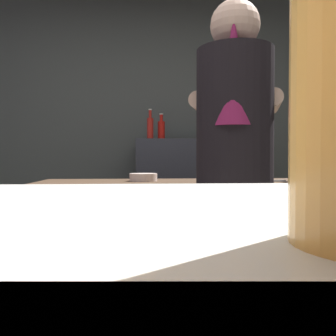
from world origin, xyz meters
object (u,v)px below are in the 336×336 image
object	(u,v)px
mixing_bowl	(143,177)
bottle_soy	(161,129)
knife_block	(306,163)
bottle_olive_oil	(235,130)
bottle_vinegar	(150,127)
bartender	(234,167)
chefs_knife	(265,181)

from	to	relation	value
mixing_bowl	bottle_soy	distance (m)	1.10
knife_block	bottle_olive_oil	size ratio (longest dim) A/B	1.23
bottle_olive_oil	bottle_vinegar	bearing A→B (deg)	-167.68
mixing_bowl	bottle_olive_oil	world-z (taller)	bottle_olive_oil
bottle_vinegar	bottle_soy	distance (m)	0.11
bottle_soy	bartender	bearing A→B (deg)	-80.91
chefs_knife	bottle_soy	xyz separation A→B (m)	(-0.53, 1.14, 0.38)
mixing_bowl	chefs_knife	size ratio (longest dim) A/B	0.67
knife_block	bottle_olive_oil	world-z (taller)	bottle_olive_oil
bottle_vinegar	bottle_olive_oil	world-z (taller)	bottle_vinegar
mixing_bowl	bottle_olive_oil	size ratio (longest dim) A/B	0.70
mixing_bowl	chefs_knife	bearing A→B (deg)	-9.05
knife_block	mixing_bowl	distance (m)	0.95
bartender	mixing_bowl	size ratio (longest dim) A/B	10.96
chefs_knife	knife_block	bearing A→B (deg)	0.49
knife_block	bottle_olive_oil	bearing A→B (deg)	95.16
mixing_bowl	bottle_soy	bearing A→B (deg)	81.37
knife_block	bottle_soy	xyz separation A→B (m)	(-0.79, 1.09, 0.28)
bottle_olive_oil	bottle_soy	world-z (taller)	bottle_olive_oil
bartender	knife_block	bearing A→B (deg)	-32.86
bottle_vinegar	bottle_soy	size ratio (longest dim) A/B	1.13
bottle_vinegar	bottle_olive_oil	xyz separation A→B (m)	(0.77, 0.17, -0.01)
chefs_knife	mixing_bowl	bearing A→B (deg)	161.32
knife_block	bottle_olive_oil	distance (m)	1.25
bartender	knife_block	world-z (taller)	bartender
chefs_knife	bottle_soy	size ratio (longest dim) A/B	1.08
bottle_olive_oil	bartender	bearing A→B (deg)	-104.50
bottle_olive_oil	bottle_soy	xyz separation A→B (m)	(-0.68, -0.12, -0.00)
mixing_bowl	chefs_knife	world-z (taller)	mixing_bowl
knife_block	bottle_soy	size ratio (longest dim) A/B	1.27
knife_block	chefs_knife	bearing A→B (deg)	-169.87
mixing_bowl	chefs_knife	xyz separation A→B (m)	(0.69, -0.11, -0.02)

